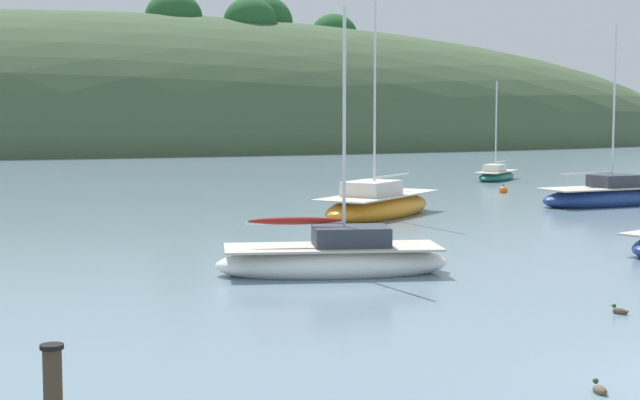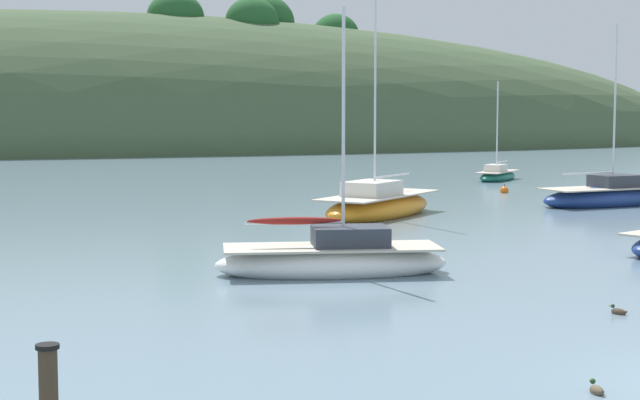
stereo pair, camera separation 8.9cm
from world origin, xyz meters
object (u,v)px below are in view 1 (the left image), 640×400
(sailboat_navy_dinghy, at_px, (334,260))
(duck_lone_right, at_px, (600,390))
(sailboat_grey_yawl, at_px, (378,206))
(sailboat_white_near, at_px, (607,196))
(mooring_buoy_inner, at_px, (503,190))
(jetty_piling, at_px, (53,400))
(sailboat_red_portside, at_px, (496,175))
(duck_lone_left, at_px, (620,311))

(sailboat_navy_dinghy, xyz_separation_m, duck_lone_right, (0.14, -11.76, -0.33))
(sailboat_grey_yawl, bearing_deg, duck_lone_right, -104.56)
(sailboat_white_near, relative_size, mooring_buoy_inner, 15.61)
(sailboat_navy_dinghy, distance_m, duck_lone_right, 11.76)
(sailboat_white_near, height_order, jetty_piling, sailboat_white_near)
(sailboat_red_portside, distance_m, duck_lone_left, 39.74)
(sailboat_red_portside, relative_size, duck_lone_left, 15.07)
(mooring_buoy_inner, bearing_deg, duck_lone_left, -114.91)
(sailboat_navy_dinghy, relative_size, mooring_buoy_inner, 13.45)
(sailboat_grey_yawl, xyz_separation_m, mooring_buoy_inner, (10.50, 8.32, -0.32))
(duck_lone_right, bearing_deg, sailboat_grey_yawl, 75.44)
(sailboat_navy_dinghy, distance_m, sailboat_red_portside, 35.92)
(sailboat_grey_yawl, height_order, sailboat_navy_dinghy, sailboat_grey_yawl)
(sailboat_white_near, relative_size, sailboat_red_portside, 1.36)
(duck_lone_left, bearing_deg, sailboat_red_portside, 64.66)
(sailboat_red_portside, bearing_deg, sailboat_grey_yawl, -131.61)
(sailboat_white_near, xyz_separation_m, sailboat_red_portside, (2.99, 15.51, -0.11))
(sailboat_white_near, relative_size, jetty_piling, 5.77)
(sailboat_red_portside, bearing_deg, mooring_buoy_inner, -116.78)
(sailboat_red_portside, relative_size, duck_lone_right, 14.52)
(sailboat_grey_yawl, bearing_deg, duck_lone_left, -97.06)
(sailboat_grey_yawl, distance_m, mooring_buoy_inner, 13.40)
(duck_lone_left, distance_m, jetty_piling, 13.17)
(mooring_buoy_inner, bearing_deg, sailboat_grey_yawl, -141.61)
(sailboat_white_near, xyz_separation_m, sailboat_navy_dinghy, (-18.08, -13.58, -0.02))
(sailboat_white_near, relative_size, sailboat_grey_yawl, 0.80)
(sailboat_white_near, bearing_deg, sailboat_navy_dinghy, -143.10)
(sailboat_grey_yawl, relative_size, sailboat_red_portside, 1.70)
(sailboat_red_portside, relative_size, mooring_buoy_inner, 11.46)
(sailboat_white_near, relative_size, duck_lone_right, 19.78)
(sailboat_grey_yawl, relative_size, duck_lone_left, 25.67)
(sailboat_grey_yawl, relative_size, jetty_piling, 7.22)
(jetty_piling, bearing_deg, sailboat_white_near, 44.29)
(jetty_piling, bearing_deg, sailboat_red_portside, 54.62)
(sailboat_white_near, bearing_deg, sailboat_grey_yawl, -175.47)
(mooring_buoy_inner, relative_size, duck_lone_left, 1.31)
(sailboat_red_portside, distance_m, duck_lone_right, 45.90)
(duck_lone_left, bearing_deg, mooring_buoy_inner, 65.09)
(mooring_buoy_inner, xyz_separation_m, duck_lone_left, (-12.91, -27.80, -0.07))
(sailboat_white_near, height_order, sailboat_grey_yawl, sailboat_grey_yawl)
(duck_lone_left, bearing_deg, sailboat_white_near, 55.51)
(sailboat_white_near, distance_m, duck_lone_left, 24.76)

